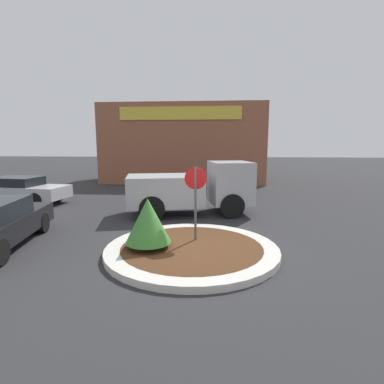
# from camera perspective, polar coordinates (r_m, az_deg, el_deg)

# --- Properties ---
(ground_plane) EXTENTS (120.00, 120.00, 0.00)m
(ground_plane) POSITION_cam_1_polar(r_m,az_deg,el_deg) (8.37, -0.02, -11.42)
(ground_plane) COLOR #2D2D30
(traffic_island) EXTENTS (4.70, 4.70, 0.17)m
(traffic_island) POSITION_cam_1_polar(r_m,az_deg,el_deg) (8.34, -0.02, -10.86)
(traffic_island) COLOR beige
(traffic_island) RESTS_ON ground_plane
(stop_sign) EXTENTS (0.63, 0.07, 2.30)m
(stop_sign) POSITION_cam_1_polar(r_m,az_deg,el_deg) (8.53, 0.68, -0.08)
(stop_sign) COLOR #4C4C51
(stop_sign) RESTS_ON ground_plane
(island_shrub) EXTENTS (1.22, 1.22, 1.34)m
(island_shrub) POSITION_cam_1_polar(r_m,az_deg,el_deg) (8.10, -8.39, -5.40)
(island_shrub) COLOR brown
(island_shrub) RESTS_ON traffic_island
(utility_truck) EXTENTS (5.42, 3.07, 2.20)m
(utility_truck) POSITION_cam_1_polar(r_m,az_deg,el_deg) (12.50, 0.17, 0.80)
(utility_truck) COLOR #B2B2B7
(utility_truck) RESTS_ON ground_plane
(storefront_building) EXTENTS (12.14, 6.07, 5.85)m
(storefront_building) POSITION_cam_1_polar(r_m,az_deg,el_deg) (24.29, -1.41, 9.13)
(storefront_building) COLOR #93563D
(storefront_building) RESTS_ON ground_plane
(parked_sedan_silver) EXTENTS (4.67, 2.19, 1.32)m
(parked_sedan_silver) POSITION_cam_1_polar(r_m,az_deg,el_deg) (17.11, -29.87, 0.40)
(parked_sedan_silver) COLOR #B7B7BC
(parked_sedan_silver) RESTS_ON ground_plane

